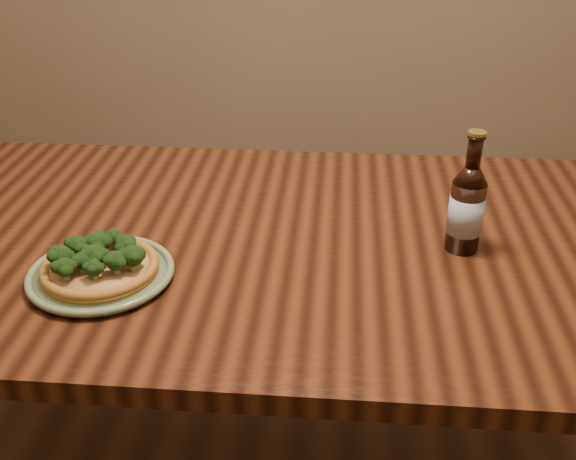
# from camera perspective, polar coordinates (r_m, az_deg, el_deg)

# --- Properties ---
(table) EXTENTS (1.60, 0.90, 0.75)m
(table) POSITION_cam_1_polar(r_m,az_deg,el_deg) (1.39, -2.18, -3.87)
(table) COLOR #421F0E
(table) RESTS_ON ground
(plate) EXTENTS (0.26, 0.26, 0.02)m
(plate) POSITION_cam_1_polar(r_m,az_deg,el_deg) (1.25, -15.54, -3.59)
(plate) COLOR #657853
(plate) RESTS_ON table
(pizza) EXTENTS (0.21, 0.21, 0.07)m
(pizza) POSITION_cam_1_polar(r_m,az_deg,el_deg) (1.24, -15.70, -2.78)
(pizza) COLOR #9D6523
(pizza) RESTS_ON plate
(beer_bottle) EXTENTS (0.07, 0.07, 0.24)m
(beer_bottle) POSITION_cam_1_polar(r_m,az_deg,el_deg) (1.30, 14.88, 1.86)
(beer_bottle) COLOR black
(beer_bottle) RESTS_ON table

